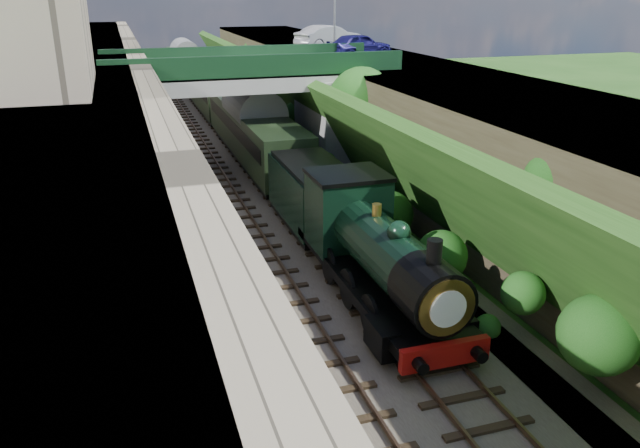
# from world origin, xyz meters

# --- Properties ---
(ground) EXTENTS (160.00, 160.00, 0.00)m
(ground) POSITION_xyz_m (0.00, 0.00, 0.00)
(ground) COLOR #1E4714
(ground) RESTS_ON ground
(trackbed) EXTENTS (10.00, 90.00, 0.20)m
(trackbed) POSITION_xyz_m (0.00, 20.00, 0.10)
(trackbed) COLOR #473F38
(trackbed) RESTS_ON ground
(retaining_wall) EXTENTS (1.00, 90.00, 7.00)m
(retaining_wall) POSITION_xyz_m (-5.50, 20.00, 3.50)
(retaining_wall) COLOR #756B56
(retaining_wall) RESTS_ON ground
(street_plateau_left) EXTENTS (6.00, 90.00, 7.00)m
(street_plateau_left) POSITION_xyz_m (-9.00, 20.00, 3.50)
(street_plateau_left) COLOR #262628
(street_plateau_left) RESTS_ON ground
(street_plateau_right) EXTENTS (8.00, 90.00, 6.25)m
(street_plateau_right) POSITION_xyz_m (9.50, 20.00, 3.12)
(street_plateau_right) COLOR #262628
(street_plateau_right) RESTS_ON ground
(embankment_slope) EXTENTS (4.48, 90.00, 6.36)m
(embankment_slope) POSITION_xyz_m (4.90, 18.44, 2.61)
(embankment_slope) COLOR #1E4714
(embankment_slope) RESTS_ON ground
(track_left) EXTENTS (2.50, 90.00, 0.20)m
(track_left) POSITION_xyz_m (-2.00, 20.00, 0.25)
(track_left) COLOR black
(track_left) RESTS_ON trackbed
(track_right) EXTENTS (2.50, 90.00, 0.20)m
(track_right) POSITION_xyz_m (1.20, 20.00, 0.25)
(track_right) COLOR black
(track_right) RESTS_ON trackbed
(road_bridge) EXTENTS (16.00, 6.40, 7.25)m
(road_bridge) POSITION_xyz_m (0.94, 24.00, 4.08)
(road_bridge) COLOR gray
(road_bridge) RESTS_ON ground
(building_near) EXTENTS (4.00, 8.00, 4.00)m
(building_near) POSITION_xyz_m (-9.50, 14.00, 9.00)
(building_near) COLOR gray
(building_near) RESTS_ON street_plateau_left
(tree) EXTENTS (3.60, 3.80, 6.60)m
(tree) POSITION_xyz_m (5.91, 20.31, 4.65)
(tree) COLOR black
(tree) RESTS_ON ground
(lamppost) EXTENTS (0.87, 0.15, 6.00)m
(lamppost) POSITION_xyz_m (7.84, 30.43, 9.57)
(lamppost) COLOR gray
(lamppost) RESTS_ON street_plateau_right
(car_blue) EXTENTS (4.81, 3.04, 1.53)m
(car_blue) POSITION_xyz_m (8.57, 27.79, 7.01)
(car_blue) COLOR #171457
(car_blue) RESTS_ON street_plateau_right
(car_silver) EXTENTS (5.45, 3.42, 1.70)m
(car_silver) POSITION_xyz_m (8.60, 34.09, 7.10)
(car_silver) COLOR #9F9FA3
(car_silver) RESTS_ON street_plateau_right
(locomotive) EXTENTS (3.10, 10.22, 3.83)m
(locomotive) POSITION_xyz_m (1.20, 6.70, 1.89)
(locomotive) COLOR black
(locomotive) RESTS_ON trackbed
(tender) EXTENTS (2.70, 6.00, 3.05)m
(tender) POSITION_xyz_m (1.20, 14.06, 1.62)
(tender) COLOR black
(tender) RESTS_ON trackbed
(coach_front) EXTENTS (2.90, 18.00, 3.70)m
(coach_front) POSITION_xyz_m (1.20, 26.66, 2.05)
(coach_front) COLOR black
(coach_front) RESTS_ON trackbed
(coach_middle) EXTENTS (2.90, 18.00, 3.70)m
(coach_middle) POSITION_xyz_m (1.20, 45.46, 2.05)
(coach_middle) COLOR black
(coach_middle) RESTS_ON trackbed
(coach_rear) EXTENTS (2.90, 18.00, 3.70)m
(coach_rear) POSITION_xyz_m (1.20, 64.26, 2.05)
(coach_rear) COLOR black
(coach_rear) RESTS_ON trackbed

